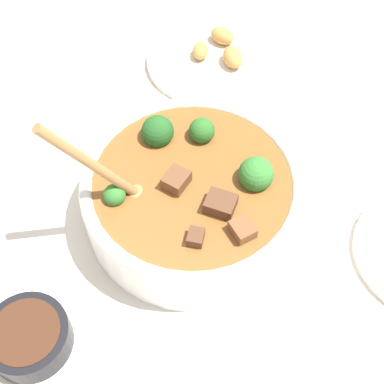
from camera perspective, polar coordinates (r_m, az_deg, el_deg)
name	(u,v)px	position (r m, az deg, el deg)	size (l,w,h in m)	color
ground_plane	(192,215)	(0.72, 0.00, -2.42)	(4.00, 4.00, 0.00)	silver
stew_bowl	(192,194)	(0.68, 0.00, -0.16)	(0.28, 0.28, 0.22)	white
condiment_bowl	(28,336)	(0.65, -17.06, -14.52)	(0.10, 0.10, 0.04)	black
food_plate	(209,59)	(0.91, 1.81, 14.03)	(0.20, 0.20, 0.04)	silver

